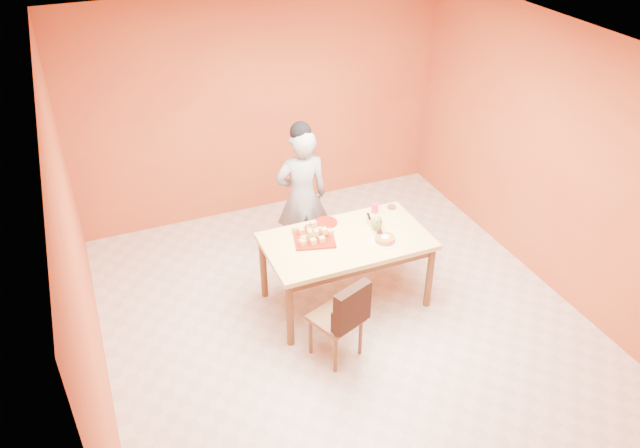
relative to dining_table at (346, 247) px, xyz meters
name	(u,v)px	position (x,y,z in m)	size (l,w,h in m)	color
floor	(347,325)	(-0.14, -0.36, -0.67)	(5.00, 5.00, 0.00)	beige
ceiling	(355,54)	(-0.14, -0.36, 2.03)	(5.00, 5.00, 0.00)	white
wall_back	(261,106)	(-0.14, 2.14, 0.68)	(4.50, 4.50, 0.00)	#BC602B
wall_left	(79,267)	(-2.39, -0.36, 0.68)	(5.00, 5.00, 0.00)	#BC602B
wall_right	(558,162)	(2.11, -0.36, 0.68)	(5.00, 5.00, 0.00)	#BC602B
dining_table	(346,247)	(0.00, 0.00, 0.00)	(1.60, 0.90, 0.76)	#E2CB76
dining_chair	(337,317)	(-0.40, -0.68, -0.21)	(0.53, 0.59, 0.87)	brown
pastry_pile	(314,232)	(-0.29, 0.13, 0.17)	(0.35, 0.35, 0.11)	#E2AE60
person	(302,197)	(-0.12, 0.88, 0.12)	(0.57, 0.38, 1.57)	#979799
pastry_platter	(314,238)	(-0.29, 0.13, 0.11)	(0.39, 0.39, 0.02)	maroon
red_dinner_plate	(326,222)	(-0.07, 0.34, 0.10)	(0.23, 0.23, 0.01)	maroon
white_cake_plate	(385,241)	(0.32, -0.18, 0.10)	(0.26, 0.26, 0.01)	white
sponge_cake	(385,239)	(0.32, -0.18, 0.13)	(0.19, 0.19, 0.04)	orange
cake_server	(378,227)	(0.33, 0.00, 0.16)	(0.05, 0.28, 0.01)	silver
egg_ornament	(377,222)	(0.35, 0.06, 0.17)	(0.12, 0.10, 0.15)	olive
magenta_glass	(375,208)	(0.48, 0.34, 0.14)	(0.07, 0.07, 0.10)	#C31D61
checker_tin	(392,207)	(0.68, 0.35, 0.11)	(0.09, 0.09, 0.03)	#3D2310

